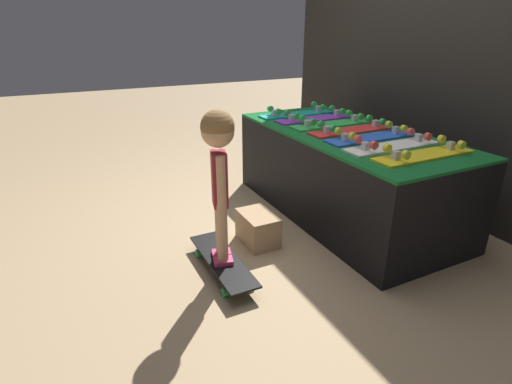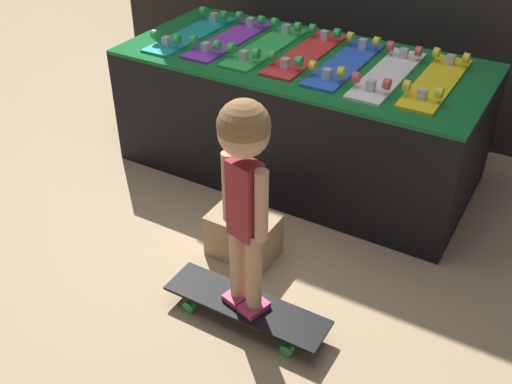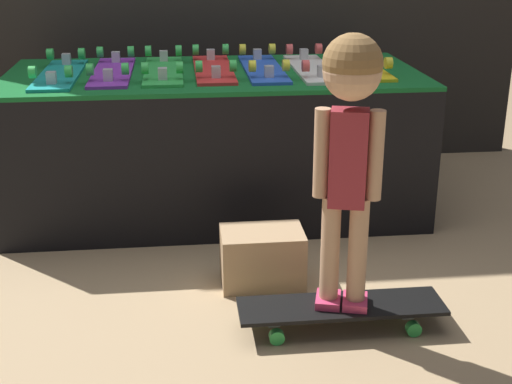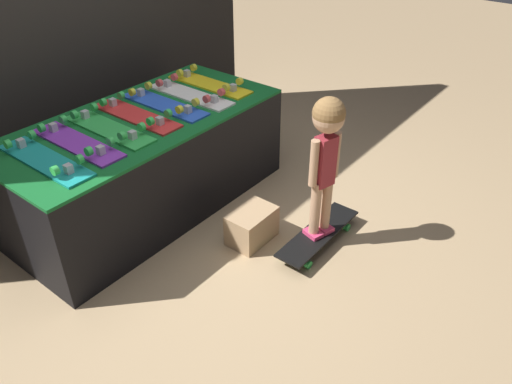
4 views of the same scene
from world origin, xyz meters
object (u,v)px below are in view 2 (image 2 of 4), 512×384
at_px(skateboard_blue_on_rack, 346,62).
at_px(skateboard_on_floor, 246,306).
at_px(skateboard_purple_on_rack, 229,38).
at_px(child, 244,172).
at_px(skateboard_green_on_rack, 266,45).
at_px(skateboard_red_on_rack, 306,52).
at_px(skateboard_white_on_rack, 388,73).
at_px(skateboard_teal_on_rack, 192,32).
at_px(storage_box, 244,235).
at_px(skateboard_yellow_on_rack, 436,80).

distance_m(skateboard_blue_on_rack, skateboard_on_floor, 1.39).
bearing_deg(skateboard_purple_on_rack, skateboard_on_floor, -55.51).
bearing_deg(child, skateboard_blue_on_rack, 110.99).
bearing_deg(skateboard_purple_on_rack, skateboard_green_on_rack, 0.84).
bearing_deg(skateboard_red_on_rack, skateboard_purple_on_rack, -177.66).
bearing_deg(skateboard_red_on_rack, child, -73.53).
bearing_deg(child, skateboard_red_on_rack, 121.37).
distance_m(skateboard_white_on_rack, skateboard_on_floor, 1.36).
relative_size(skateboard_teal_on_rack, skateboard_white_on_rack, 1.00).
xyz_separation_m(skateboard_teal_on_rack, skateboard_purple_on_rack, (0.24, 0.03, 0.00)).
bearing_deg(skateboard_green_on_rack, skateboard_red_on_rack, 3.83).
bearing_deg(storage_box, child, -57.35).
bearing_deg(storage_box, skateboard_green_on_rack, 113.21).
height_order(skateboard_white_on_rack, child, child).
distance_m(skateboard_purple_on_rack, skateboard_blue_on_rack, 0.71).
bearing_deg(skateboard_green_on_rack, skateboard_blue_on_rack, 0.07).
bearing_deg(skateboard_white_on_rack, skateboard_blue_on_rack, 174.76).
distance_m(skateboard_green_on_rack, skateboard_white_on_rack, 0.71).
height_order(skateboard_red_on_rack, skateboard_on_floor, skateboard_red_on_rack).
relative_size(skateboard_white_on_rack, storage_box, 2.21).
relative_size(skateboard_green_on_rack, storage_box, 2.21).
bearing_deg(child, skateboard_teal_on_rack, 147.07).
bearing_deg(skateboard_green_on_rack, skateboard_teal_on_rack, -175.36).
height_order(skateboard_teal_on_rack, skateboard_purple_on_rack, same).
height_order(skateboard_green_on_rack, skateboard_yellow_on_rack, same).
bearing_deg(skateboard_on_floor, skateboard_green_on_rack, 116.21).
relative_size(skateboard_red_on_rack, skateboard_yellow_on_rack, 1.00).
bearing_deg(skateboard_purple_on_rack, skateboard_yellow_on_rack, 0.59).
relative_size(skateboard_blue_on_rack, child, 0.76).
height_order(skateboard_yellow_on_rack, skateboard_on_floor, skateboard_yellow_on_rack).
xyz_separation_m(skateboard_red_on_rack, child, (0.37, -1.24, 0.04)).
relative_size(skateboard_teal_on_rack, child, 0.76).
bearing_deg(skateboard_white_on_rack, skateboard_purple_on_rack, 178.93).
relative_size(skateboard_purple_on_rack, child, 0.76).
bearing_deg(skateboard_green_on_rack, skateboard_purple_on_rack, -179.16).
height_order(skateboard_teal_on_rack, skateboard_white_on_rack, same).
xyz_separation_m(skateboard_green_on_rack, skateboard_yellow_on_rack, (0.95, 0.01, 0.00)).
bearing_deg(skateboard_on_floor, skateboard_yellow_on_rack, 74.54).
xyz_separation_m(skateboard_teal_on_rack, skateboard_white_on_rack, (1.18, 0.02, 0.00)).
height_order(skateboard_blue_on_rack, skateboard_on_floor, skateboard_blue_on_rack).
bearing_deg(skateboard_blue_on_rack, skateboard_white_on_rack, -5.24).
xyz_separation_m(skateboard_white_on_rack, storage_box, (-0.34, -0.84, -0.59)).
distance_m(skateboard_teal_on_rack, skateboard_white_on_rack, 1.18).
distance_m(skateboard_red_on_rack, skateboard_blue_on_rack, 0.24).
bearing_deg(skateboard_purple_on_rack, skateboard_white_on_rack, -1.07).
relative_size(skateboard_red_on_rack, skateboard_white_on_rack, 1.00).
bearing_deg(skateboard_blue_on_rack, child, -83.91).
distance_m(skateboard_on_floor, storage_box, 0.44).
bearing_deg(skateboard_white_on_rack, skateboard_teal_on_rack, -179.16).
height_order(skateboard_green_on_rack, skateboard_white_on_rack, same).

